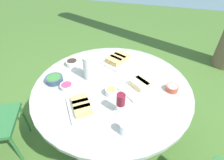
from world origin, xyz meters
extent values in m
plane|color=#446B2B|center=(0.00, 0.00, 0.00)|extent=(40.00, 40.00, 0.00)
cylinder|color=#4C4C51|center=(0.00, 0.00, 0.01)|extent=(0.45, 0.45, 0.02)
cylinder|color=#4C4C51|center=(0.00, 0.00, 0.37)|extent=(0.11, 0.11, 0.70)
cylinder|color=#9EA399|center=(0.00, 0.00, 0.73)|extent=(1.50, 1.50, 0.03)
cylinder|color=#2D6B38|center=(-0.80, -0.62, 0.22)|extent=(0.03, 0.03, 0.43)
cylinder|color=#2D6B38|center=(-0.97, -0.27, 0.22)|extent=(0.03, 0.03, 0.43)
cylinder|color=silver|center=(-0.25, 0.05, 0.87)|extent=(0.10, 0.10, 0.24)
cone|color=silver|center=(-0.21, 0.05, 0.97)|extent=(0.03, 0.03, 0.03)
cylinder|color=silver|center=(0.16, -0.31, 0.76)|extent=(0.06, 0.06, 0.01)
cylinder|color=silver|center=(0.16, -0.31, 0.80)|extent=(0.01, 0.01, 0.08)
cylinder|color=maroon|center=(0.16, -0.31, 0.89)|extent=(0.07, 0.07, 0.10)
cube|color=white|center=(-0.15, -0.36, 0.76)|extent=(0.34, 0.36, 0.02)
cube|color=tan|center=(-0.19, -0.31, 0.79)|extent=(0.17, 0.16, 0.04)
cube|color=tan|center=(-0.15, -0.36, 0.79)|extent=(0.17, 0.16, 0.04)
cube|color=tan|center=(-0.11, -0.41, 0.79)|extent=(0.17, 0.16, 0.04)
cube|color=white|center=(0.25, 0.03, 0.76)|extent=(0.40, 0.42, 0.02)
cube|color=#E0C184|center=(0.30, 0.09, 0.80)|extent=(0.20, 0.19, 0.06)
cube|color=#E0C184|center=(0.25, 0.03, 0.80)|extent=(0.20, 0.19, 0.06)
cube|color=white|center=(-0.05, 0.41, 0.76)|extent=(0.35, 0.39, 0.02)
cube|color=tan|center=(-0.02, 0.47, 0.80)|extent=(0.19, 0.16, 0.06)
cube|color=tan|center=(-0.05, 0.41, 0.80)|extent=(0.19, 0.16, 0.06)
cube|color=tan|center=(-0.08, 0.34, 0.80)|extent=(0.19, 0.16, 0.06)
cylinder|color=white|center=(0.03, -0.13, 0.78)|extent=(0.10, 0.10, 0.06)
cylinder|color=#E0C147|center=(0.03, -0.13, 0.80)|extent=(0.08, 0.08, 0.03)
cylinder|color=#334256|center=(-0.55, -0.11, 0.78)|extent=(0.16, 0.16, 0.05)
cylinder|color=#387533|center=(-0.55, -0.11, 0.79)|extent=(0.14, 0.14, 0.02)
cylinder|color=beige|center=(-0.52, 0.20, 0.78)|extent=(0.13, 0.13, 0.06)
cylinder|color=#2D231E|center=(-0.52, 0.20, 0.80)|extent=(0.11, 0.11, 0.03)
cylinder|color=silver|center=(-0.39, -0.16, 0.77)|extent=(0.12, 0.12, 0.04)
cylinder|color=#D6385B|center=(-0.39, -0.16, 0.79)|extent=(0.10, 0.10, 0.02)
cylinder|color=#B74733|center=(0.55, 0.08, 0.78)|extent=(0.11, 0.11, 0.05)
cylinder|color=silver|center=(0.55, 0.08, 0.79)|extent=(0.09, 0.09, 0.02)
cylinder|color=silver|center=(0.23, -0.49, 0.80)|extent=(0.06, 0.06, 0.09)
cylinder|color=silver|center=(-0.36, 0.38, 0.80)|extent=(0.07, 0.07, 0.09)
camera|label=1|loc=(0.37, -1.23, 1.83)|focal=28.00mm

